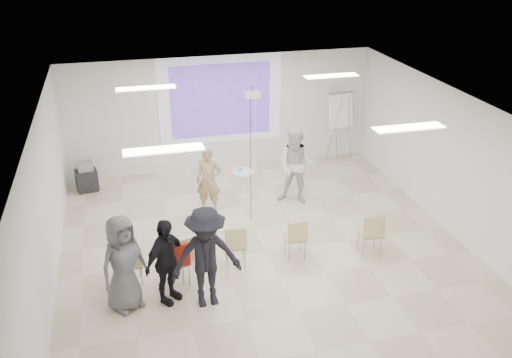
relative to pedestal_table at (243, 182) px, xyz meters
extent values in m
cube|color=beige|center=(-0.12, -2.56, -0.42)|extent=(8.00, 9.00, 0.10)
cube|color=white|center=(-0.12, -2.56, 2.68)|extent=(8.00, 9.00, 0.10)
cube|color=silver|center=(-0.12, 1.99, 1.13)|extent=(8.00, 0.10, 3.00)
cube|color=silver|center=(-4.17, -2.56, 1.13)|extent=(0.10, 9.00, 3.00)
cube|color=silver|center=(3.93, -2.56, 1.13)|extent=(0.10, 9.00, 3.00)
cube|color=silver|center=(-0.12, 1.92, 1.48)|extent=(3.20, 0.01, 2.30)
cube|color=#5634B3|center=(-0.12, 1.91, 1.48)|extent=(2.60, 0.01, 1.90)
cylinder|color=white|center=(0.00, 0.00, -0.35)|extent=(0.52, 0.52, 0.05)
cylinder|color=white|center=(0.00, 0.00, -0.06)|extent=(0.14, 0.14, 0.59)
cylinder|color=silver|center=(0.00, 0.00, 0.26)|extent=(0.71, 0.71, 0.04)
cube|color=white|center=(0.03, -0.04, 0.28)|extent=(0.20, 0.16, 0.01)
cube|color=#439CC9|center=(-0.05, 0.08, 0.29)|extent=(0.19, 0.22, 0.01)
imported|color=tan|center=(-0.91, -0.58, 0.51)|extent=(0.75, 0.62, 1.76)
imported|color=silver|center=(1.13, -0.59, 0.64)|extent=(1.24, 1.17, 2.03)
cube|color=white|center=(-0.73, -0.33, 0.79)|extent=(0.07, 0.11, 0.04)
cube|color=silver|center=(0.95, -0.34, 1.00)|extent=(0.10, 0.13, 0.04)
cube|color=tan|center=(-2.77, -3.00, 0.03)|extent=(0.40, 0.40, 0.04)
cube|color=tan|center=(-2.76, -3.18, 0.26)|extent=(0.38, 0.10, 0.36)
cylinder|color=gray|center=(-2.92, -3.16, -0.17)|extent=(0.02, 0.02, 0.40)
cylinder|color=gray|center=(-2.61, -3.14, -0.17)|extent=(0.02, 0.02, 0.40)
cylinder|color=gray|center=(-2.93, -2.85, -0.17)|extent=(0.02, 0.02, 0.40)
cylinder|color=gray|center=(-2.63, -2.84, -0.17)|extent=(0.02, 0.02, 0.40)
cube|color=tan|center=(-1.98, -3.22, 0.09)|extent=(0.52, 0.52, 0.04)
cube|color=tan|center=(-1.93, -3.42, 0.34)|extent=(0.44, 0.18, 0.41)
cylinder|color=gray|center=(-2.11, -3.43, -0.15)|extent=(0.03, 0.03, 0.45)
cylinder|color=gray|center=(-1.77, -3.35, -0.15)|extent=(0.03, 0.03, 0.45)
cylinder|color=gray|center=(-2.19, -3.09, -0.15)|extent=(0.03, 0.03, 0.45)
cylinder|color=#96989E|center=(-1.85, -3.01, -0.15)|extent=(0.03, 0.03, 0.45)
cube|color=tan|center=(-1.75, -3.06, 0.09)|extent=(0.53, 0.53, 0.04)
cube|color=tan|center=(-1.69, -3.26, 0.35)|extent=(0.44, 0.20, 0.41)
cylinder|color=gray|center=(-1.87, -3.28, -0.15)|extent=(0.03, 0.03, 0.46)
cylinder|color=gray|center=(-1.53, -3.18, -0.15)|extent=(0.03, 0.03, 0.46)
cylinder|color=#97999F|center=(-1.96, -2.94, -0.15)|extent=(0.03, 0.03, 0.46)
cylinder|color=gray|center=(-1.62, -2.85, -0.15)|extent=(0.03, 0.03, 0.46)
cube|color=tan|center=(-0.81, -2.86, 0.06)|extent=(0.45, 0.45, 0.04)
cube|color=tan|center=(-0.84, -3.05, 0.31)|extent=(0.42, 0.13, 0.39)
cylinder|color=gray|center=(-1.00, -3.01, -0.16)|extent=(0.02, 0.02, 0.43)
cylinder|color=gray|center=(-0.67, -3.04, -0.16)|extent=(0.02, 0.02, 0.43)
cylinder|color=gray|center=(-0.96, -2.68, -0.16)|extent=(0.02, 0.02, 0.43)
cylinder|color=gray|center=(-0.63, -2.72, -0.16)|extent=(0.02, 0.02, 0.43)
cube|color=tan|center=(0.38, -2.86, 0.04)|extent=(0.41, 0.41, 0.04)
cube|color=tan|center=(0.38, -3.04, 0.28)|extent=(0.39, 0.10, 0.37)
cylinder|color=gray|center=(0.22, -3.01, -0.17)|extent=(0.02, 0.02, 0.41)
cylinder|color=gray|center=(0.53, -3.02, -0.17)|extent=(0.02, 0.02, 0.41)
cylinder|color=#94969C|center=(0.23, -2.69, -0.17)|extent=(0.02, 0.02, 0.41)
cylinder|color=#93959B|center=(0.55, -2.71, -0.17)|extent=(0.02, 0.02, 0.41)
cube|color=tan|center=(1.84, -3.13, 0.09)|extent=(0.47, 0.47, 0.04)
cube|color=tan|center=(1.82, -3.33, 0.34)|extent=(0.44, 0.13, 0.41)
cylinder|color=#92949A|center=(1.65, -3.29, -0.15)|extent=(0.02, 0.02, 0.45)
cylinder|color=gray|center=(1.99, -3.32, -0.15)|extent=(0.02, 0.02, 0.45)
cylinder|color=gray|center=(1.68, -2.94, -0.15)|extent=(0.02, 0.02, 0.45)
cylinder|color=gray|center=(2.03, -2.97, -0.15)|extent=(0.02, 0.02, 0.45)
cube|color=#B22215|center=(-1.98, -3.44, 0.35)|extent=(0.46, 0.20, 0.43)
imported|color=black|center=(-1.75, -3.04, 0.13)|extent=(0.40, 0.33, 0.03)
imported|color=black|center=(-2.19, -3.68, 0.53)|extent=(1.21, 1.17, 1.81)
imported|color=black|center=(-1.54, -3.94, 0.67)|extent=(1.40, 0.82, 2.09)
imported|color=#5E5E63|center=(-2.90, -3.69, 0.60)|extent=(1.14, 1.04, 1.94)
cylinder|color=#92949A|center=(2.84, 1.46, 0.53)|extent=(0.36, 0.17, 1.77)
cylinder|color=gray|center=(3.34, 1.52, 0.53)|extent=(0.31, 0.26, 1.77)
cylinder|color=#96999F|center=(3.04, 1.81, 0.53)|extent=(0.08, 0.40, 1.77)
cube|color=white|center=(3.07, 1.61, 1.08)|extent=(0.72, 0.30, 0.99)
cube|color=gray|center=(3.07, 1.65, 1.53)|extent=(0.72, 0.16, 0.07)
cube|color=black|center=(-3.62, 1.27, -0.09)|extent=(0.56, 0.48, 0.50)
cube|color=#919399|center=(-3.62, 1.27, 0.27)|extent=(0.40, 0.36, 0.22)
cylinder|color=black|center=(-3.80, 1.09, -0.34)|extent=(0.07, 0.07, 0.06)
cylinder|color=black|center=(-3.40, 1.15, -0.34)|extent=(0.07, 0.07, 0.06)
cylinder|color=black|center=(-3.85, 1.38, -0.34)|extent=(0.07, 0.07, 0.06)
cylinder|color=black|center=(-3.45, 1.45, -0.34)|extent=(0.07, 0.07, 0.06)
cube|color=white|center=(-0.02, -1.06, 2.45)|extent=(0.30, 0.25, 0.10)
cylinder|color=gray|center=(-0.02, -1.06, 2.56)|extent=(0.04, 0.04, 0.14)
cylinder|color=black|center=(-0.08, -1.14, 1.01)|extent=(0.01, 0.01, 2.77)
cylinder|color=white|center=(0.02, -1.16, 1.01)|extent=(0.01, 0.01, 2.77)
cube|color=white|center=(-2.12, -0.56, 2.60)|extent=(1.20, 0.30, 0.02)
cube|color=white|center=(1.88, -0.56, 2.60)|extent=(1.20, 0.30, 0.02)
cube|color=white|center=(-2.12, -4.06, 2.60)|extent=(1.20, 0.30, 0.02)
cube|color=white|center=(1.88, -4.06, 2.60)|extent=(1.20, 0.30, 0.02)
camera|label=1|loc=(-2.73, -12.01, 5.70)|focal=40.00mm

